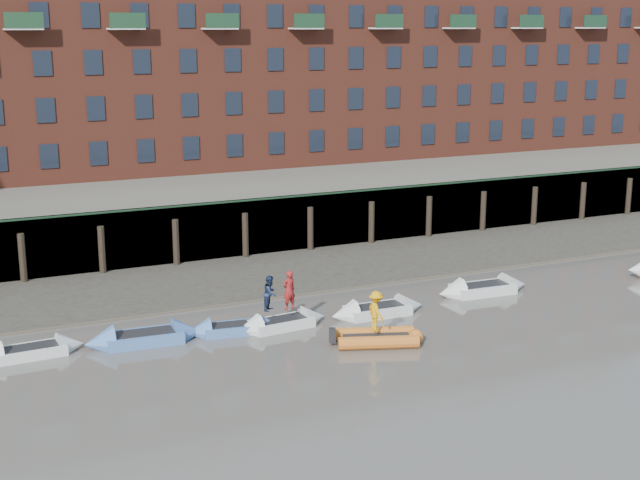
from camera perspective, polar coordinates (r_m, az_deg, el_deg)
ground at (r=33.04m, az=11.76°, el=-9.60°), size 220.00×220.00×0.00m
foreshore at (r=47.85m, az=-0.99°, el=-1.97°), size 110.00×8.00×0.50m
mud_band at (r=44.87m, az=0.75°, el=-3.03°), size 110.00×1.60×0.10m
river_wall at (r=51.38m, az=-2.95°, el=0.95°), size 110.00×1.23×3.30m
bank_terrace at (r=64.00m, az=-7.45°, el=3.39°), size 110.00×28.00×3.20m
apartment_terrace at (r=63.95m, az=-8.04°, el=13.47°), size 80.60×15.56×20.98m
rowboat_0 at (r=37.48m, az=-18.03°, el=-6.80°), size 4.26×1.43×1.22m
rowboat_1 at (r=37.76m, az=-11.18°, el=-6.16°), size 4.96×1.73×1.41m
rowboat_2 at (r=38.45m, az=-5.55°, el=-5.66°), size 4.15×1.69×1.17m
rowboat_3 at (r=38.90m, az=-2.48°, el=-5.35°), size 4.37×1.65×1.24m
rowboat_4 at (r=40.63m, az=3.71°, el=-4.51°), size 4.59×1.41×1.33m
rowboat_5 at (r=44.43m, az=10.38°, el=-3.09°), size 4.91×1.66×1.40m
rib_tender at (r=37.09m, az=3.87°, el=-6.25°), size 3.71×2.70×0.63m
person_rower_a at (r=38.50m, az=-2.00°, el=-3.23°), size 0.71×0.55×1.74m
person_rower_b at (r=38.43m, az=-3.20°, el=-3.42°), size 0.94×0.96×1.56m
person_rib_crew at (r=36.69m, az=3.61°, el=-4.56°), size 0.66×1.11×1.69m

